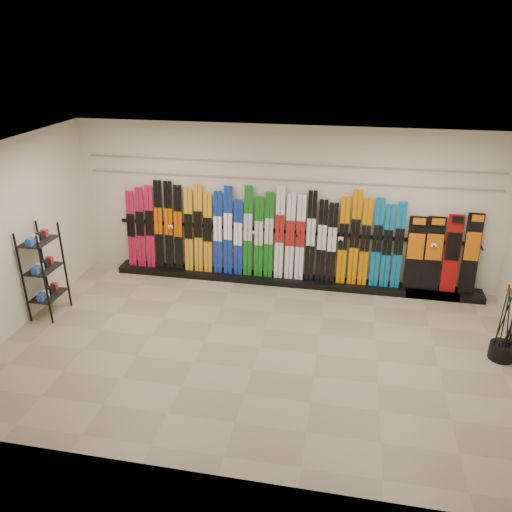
# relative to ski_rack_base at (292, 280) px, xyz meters

# --- Properties ---
(floor) EXTENTS (8.00, 8.00, 0.00)m
(floor) POSITION_rel_ski_rack_base_xyz_m (-0.22, -2.28, -0.06)
(floor) COLOR gray
(floor) RESTS_ON ground
(back_wall) EXTENTS (8.00, 0.00, 8.00)m
(back_wall) POSITION_rel_ski_rack_base_xyz_m (-0.22, 0.22, 1.44)
(back_wall) COLOR beige
(back_wall) RESTS_ON floor
(left_wall) EXTENTS (0.00, 5.00, 5.00)m
(left_wall) POSITION_rel_ski_rack_base_xyz_m (-4.22, -2.28, 1.44)
(left_wall) COLOR beige
(left_wall) RESTS_ON floor
(ceiling) EXTENTS (8.00, 8.00, 0.00)m
(ceiling) POSITION_rel_ski_rack_base_xyz_m (-0.22, -2.28, 2.94)
(ceiling) COLOR silver
(ceiling) RESTS_ON back_wall
(ski_rack_base) EXTENTS (8.00, 0.40, 0.12)m
(ski_rack_base) POSITION_rel_ski_rack_base_xyz_m (0.00, 0.00, 0.00)
(ski_rack_base) COLOR black
(ski_rack_base) RESTS_ON floor
(skis) EXTENTS (5.36, 0.21, 1.80)m
(skis) POSITION_rel_ski_rack_base_xyz_m (-0.68, 0.04, 0.89)
(skis) COLOR #BE1039
(skis) RESTS_ON ski_rack_base
(snowboards) EXTENTS (1.26, 0.23, 1.48)m
(snowboards) POSITION_rel_ski_rack_base_xyz_m (2.70, 0.07, 0.76)
(snowboards) COLOR black
(snowboards) RESTS_ON ski_rack_base
(accessory_rack) EXTENTS (0.40, 0.60, 1.58)m
(accessory_rack) POSITION_rel_ski_rack_base_xyz_m (-3.97, -1.92, 0.73)
(accessory_rack) COLOR black
(accessory_rack) RESTS_ON floor
(pole_bin) EXTENTS (0.37, 0.37, 0.25)m
(pole_bin) POSITION_rel_ski_rack_base_xyz_m (3.38, -1.87, 0.07)
(pole_bin) COLOR black
(pole_bin) RESTS_ON floor
(ski_poles) EXTENTS (0.27, 0.32, 1.18)m
(ski_poles) POSITION_rel_ski_rack_base_xyz_m (3.39, -1.88, 0.55)
(ski_poles) COLOR black
(ski_poles) RESTS_ON pole_bin
(slatwall_rail_0) EXTENTS (7.60, 0.02, 0.03)m
(slatwall_rail_0) POSITION_rel_ski_rack_base_xyz_m (-0.22, 0.20, 1.94)
(slatwall_rail_0) COLOR gray
(slatwall_rail_0) RESTS_ON back_wall
(slatwall_rail_1) EXTENTS (7.60, 0.02, 0.03)m
(slatwall_rail_1) POSITION_rel_ski_rack_base_xyz_m (-0.22, 0.20, 2.24)
(slatwall_rail_1) COLOR gray
(slatwall_rail_1) RESTS_ON back_wall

